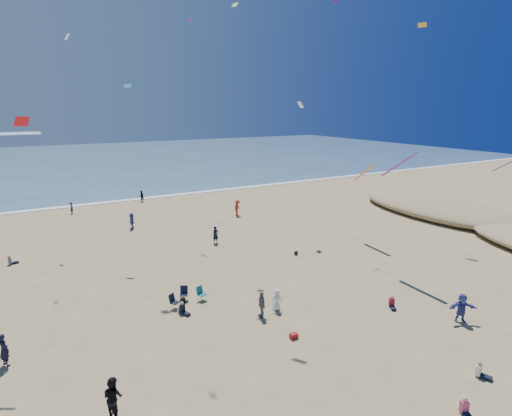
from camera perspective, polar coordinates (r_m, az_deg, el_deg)
ground at (r=20.62m, az=6.77°, el=-24.95°), size 220.00×220.00×0.00m
ocean at (r=108.94m, az=-24.33°, el=6.10°), size 220.00×100.00×0.06m
surf_line at (r=59.95m, az=-19.47°, el=0.89°), size 220.00×1.20×0.08m
standing_flyers at (r=32.51m, az=-4.31°, el=-7.69°), size 27.46×53.05×1.94m
seated_group at (r=25.58m, az=1.63°, el=-15.24°), size 23.37×30.44×0.84m
chair_cluster at (r=28.19m, az=-9.82°, el=-12.33°), size 2.80×1.62×1.00m
white_tote at (r=27.29m, az=-10.71°, el=-14.02°), size 0.35×0.20×0.40m
black_backpack at (r=28.38m, az=-10.41°, el=-12.87°), size 0.30×0.22×0.38m
cooler at (r=24.33m, az=5.42°, el=-17.72°), size 0.45×0.30×0.30m
navy_bag at (r=36.56m, az=5.74°, el=-6.41°), size 0.28×0.18×0.34m
kites_aloft at (r=32.66m, az=6.16°, el=16.77°), size 49.15×35.77×26.92m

